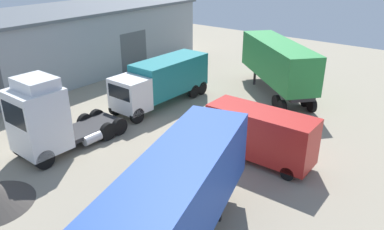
{
  "coord_description": "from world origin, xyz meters",
  "views": [
    {
      "loc": [
        -16.68,
        -11.35,
        10.34
      ],
      "look_at": [
        -0.96,
        0.93,
        1.6
      ],
      "focal_mm": 35.0,
      "sensor_mm": 36.0,
      "label": 1
    }
  ],
  "objects_px": {
    "tractor_unit_white": "(46,119)",
    "delivery_van_red": "(258,134)",
    "box_truck_white": "(162,79)",
    "container_trailer_yellow": "(159,223)",
    "container_trailer_green": "(278,62)"
  },
  "relations": [
    {
      "from": "container_trailer_green",
      "to": "box_truck_white",
      "type": "height_order",
      "value": "container_trailer_green"
    },
    {
      "from": "delivery_van_red",
      "to": "box_truck_white",
      "type": "bearing_deg",
      "value": -18.11
    },
    {
      "from": "tractor_unit_white",
      "to": "container_trailer_green",
      "type": "bearing_deg",
      "value": 162.27
    },
    {
      "from": "tractor_unit_white",
      "to": "container_trailer_yellow",
      "type": "distance_m",
      "value": 11.2
    },
    {
      "from": "tractor_unit_white",
      "to": "container_trailer_green",
      "type": "distance_m",
      "value": 17.24
    },
    {
      "from": "tractor_unit_white",
      "to": "container_trailer_yellow",
      "type": "relative_size",
      "value": 0.51
    },
    {
      "from": "container_trailer_green",
      "to": "delivery_van_red",
      "type": "relative_size",
      "value": 1.5
    },
    {
      "from": "container_trailer_yellow",
      "to": "box_truck_white",
      "type": "bearing_deg",
      "value": 25.57
    },
    {
      "from": "container_trailer_green",
      "to": "container_trailer_yellow",
      "type": "height_order",
      "value": "container_trailer_green"
    },
    {
      "from": "container_trailer_yellow",
      "to": "delivery_van_red",
      "type": "bearing_deg",
      "value": -6.66
    },
    {
      "from": "tractor_unit_white",
      "to": "delivery_van_red",
      "type": "distance_m",
      "value": 11.32
    },
    {
      "from": "delivery_van_red",
      "to": "box_truck_white",
      "type": "distance_m",
      "value": 9.9
    },
    {
      "from": "container_trailer_green",
      "to": "tractor_unit_white",
      "type": "bearing_deg",
      "value": 112.55
    },
    {
      "from": "container_trailer_yellow",
      "to": "container_trailer_green",
      "type": "bearing_deg",
      "value": -0.67
    },
    {
      "from": "container_trailer_green",
      "to": "delivery_van_red",
      "type": "xyz_separation_m",
      "value": [
        -9.82,
        -3.78,
        -1.07
      ]
    }
  ]
}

